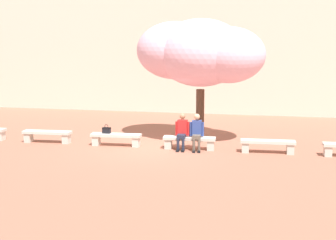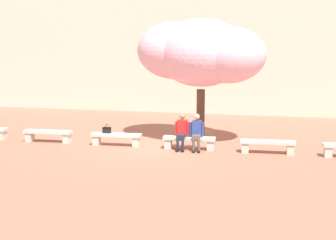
{
  "view_description": "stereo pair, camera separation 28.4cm",
  "coord_description": "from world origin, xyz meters",
  "px_view_note": "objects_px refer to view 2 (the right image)",
  "views": [
    {
      "loc": [
        3.94,
        -16.1,
        3.85
      ],
      "look_at": [
        0.55,
        0.2,
        1.0
      ],
      "focal_mm": 50.0,
      "sensor_mm": 36.0,
      "label": 1
    },
    {
      "loc": [
        4.21,
        -16.04,
        3.85
      ],
      "look_at": [
        0.55,
        0.2,
        1.0
      ],
      "focal_mm": 50.0,
      "sensor_mm": 36.0,
      "label": 2
    }
  ],
  "objects_px": {
    "stone_bench_center": "(116,138)",
    "stone_bench_near_east": "(189,141)",
    "stone_bench_east_end": "(268,145)",
    "person_seated_right": "(197,131)",
    "handbag": "(107,130)",
    "person_seated_left": "(182,130)",
    "cherry_tree_main": "(199,53)",
    "stone_bench_near_west": "(48,134)"
  },
  "relations": [
    {
      "from": "stone_bench_east_end",
      "to": "cherry_tree_main",
      "type": "height_order",
      "value": "cherry_tree_main"
    },
    {
      "from": "stone_bench_near_east",
      "to": "handbag",
      "type": "xyz_separation_m",
      "value": [
        -3.11,
        0.02,
        0.27
      ]
    },
    {
      "from": "stone_bench_near_east",
      "to": "stone_bench_east_end",
      "type": "distance_m",
      "value": 2.74
    },
    {
      "from": "stone_bench_center",
      "to": "person_seated_right",
      "type": "height_order",
      "value": "person_seated_right"
    },
    {
      "from": "stone_bench_near_west",
      "to": "cherry_tree_main",
      "type": "relative_size",
      "value": 0.38
    },
    {
      "from": "stone_bench_east_end",
      "to": "stone_bench_near_east",
      "type": "bearing_deg",
      "value": 180.0
    },
    {
      "from": "stone_bench_east_end",
      "to": "person_seated_right",
      "type": "bearing_deg",
      "value": -178.77
    },
    {
      "from": "stone_bench_near_east",
      "to": "cherry_tree_main",
      "type": "xyz_separation_m",
      "value": [
        0.1,
        1.47,
        3.08
      ]
    },
    {
      "from": "handbag",
      "to": "person_seated_right",
      "type": "bearing_deg",
      "value": -1.3
    },
    {
      "from": "stone_bench_near_east",
      "to": "person_seated_left",
      "type": "distance_m",
      "value": 0.47
    },
    {
      "from": "stone_bench_near_east",
      "to": "person_seated_left",
      "type": "bearing_deg",
      "value": -168.29
    },
    {
      "from": "stone_bench_near_west",
      "to": "person_seated_left",
      "type": "relative_size",
      "value": 1.45
    },
    {
      "from": "stone_bench_east_end",
      "to": "person_seated_right",
      "type": "height_order",
      "value": "person_seated_right"
    },
    {
      "from": "handbag",
      "to": "cherry_tree_main",
      "type": "bearing_deg",
      "value": 24.35
    },
    {
      "from": "person_seated_left",
      "to": "stone_bench_near_east",
      "type": "bearing_deg",
      "value": 11.71
    },
    {
      "from": "person_seated_left",
      "to": "stone_bench_near_west",
      "type": "bearing_deg",
      "value": 179.41
    },
    {
      "from": "person_seated_right",
      "to": "stone_bench_center",
      "type": "bearing_deg",
      "value": 178.99
    },
    {
      "from": "stone_bench_center",
      "to": "stone_bench_east_end",
      "type": "relative_size",
      "value": 1.0
    },
    {
      "from": "stone_bench_near_east",
      "to": "person_seated_left",
      "type": "height_order",
      "value": "person_seated_left"
    },
    {
      "from": "stone_bench_center",
      "to": "handbag",
      "type": "height_order",
      "value": "handbag"
    },
    {
      "from": "cherry_tree_main",
      "to": "stone_bench_near_east",
      "type": "bearing_deg",
      "value": -93.75
    },
    {
      "from": "stone_bench_center",
      "to": "person_seated_right",
      "type": "bearing_deg",
      "value": -1.01
    },
    {
      "from": "stone_bench_near_west",
      "to": "cherry_tree_main",
      "type": "xyz_separation_m",
      "value": [
        5.57,
        1.47,
        3.08
      ]
    },
    {
      "from": "stone_bench_near_west",
      "to": "person_seated_left",
      "type": "xyz_separation_m",
      "value": [
        5.21,
        -0.05,
        0.39
      ]
    },
    {
      "from": "person_seated_left",
      "to": "cherry_tree_main",
      "type": "height_order",
      "value": "cherry_tree_main"
    },
    {
      "from": "cherry_tree_main",
      "to": "stone_bench_center",
      "type": "bearing_deg",
      "value": -152.53
    },
    {
      "from": "stone_bench_near_west",
      "to": "handbag",
      "type": "height_order",
      "value": "handbag"
    },
    {
      "from": "person_seated_left",
      "to": "cherry_tree_main",
      "type": "distance_m",
      "value": 3.11
    },
    {
      "from": "stone_bench_center",
      "to": "handbag",
      "type": "bearing_deg",
      "value": 176.37
    },
    {
      "from": "person_seated_right",
      "to": "handbag",
      "type": "xyz_separation_m",
      "value": [
        -3.37,
        0.08,
        -0.12
      ]
    },
    {
      "from": "stone_bench_center",
      "to": "person_seated_left",
      "type": "height_order",
      "value": "person_seated_left"
    },
    {
      "from": "stone_bench_near_west",
      "to": "person_seated_right",
      "type": "bearing_deg",
      "value": -0.53
    },
    {
      "from": "stone_bench_near_east",
      "to": "person_seated_left",
      "type": "relative_size",
      "value": 1.45
    },
    {
      "from": "stone_bench_east_end",
      "to": "person_seated_left",
      "type": "relative_size",
      "value": 1.45
    },
    {
      "from": "stone_bench_near_west",
      "to": "person_seated_left",
      "type": "bearing_deg",
      "value": -0.59
    },
    {
      "from": "stone_bench_center",
      "to": "stone_bench_near_east",
      "type": "xyz_separation_m",
      "value": [
        2.74,
        0.0,
        0.0
      ]
    },
    {
      "from": "stone_bench_center",
      "to": "person_seated_left",
      "type": "relative_size",
      "value": 1.45
    },
    {
      "from": "stone_bench_east_end",
      "to": "person_seated_left",
      "type": "height_order",
      "value": "person_seated_left"
    },
    {
      "from": "stone_bench_center",
      "to": "cherry_tree_main",
      "type": "bearing_deg",
      "value": 27.47
    },
    {
      "from": "person_seated_left",
      "to": "cherry_tree_main",
      "type": "xyz_separation_m",
      "value": [
        0.35,
        1.53,
        2.68
      ]
    },
    {
      "from": "stone_bench_near_west",
      "to": "person_seated_right",
      "type": "distance_m",
      "value": 5.75
    },
    {
      "from": "stone_bench_near_east",
      "to": "cherry_tree_main",
      "type": "relative_size",
      "value": 0.38
    }
  ]
}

